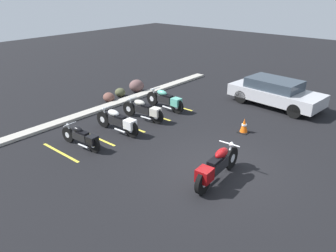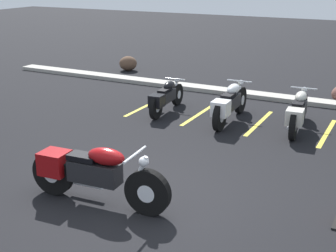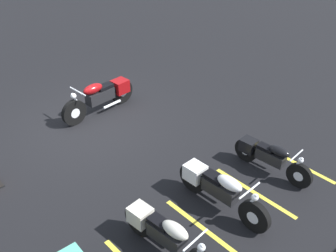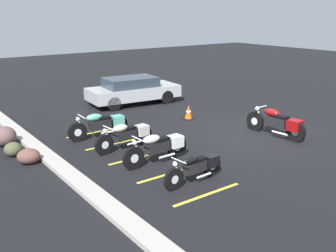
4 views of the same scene
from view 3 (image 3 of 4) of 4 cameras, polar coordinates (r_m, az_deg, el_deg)
name	(u,v)px [view 3 (image 3 of 4)]	position (r m, az deg, el deg)	size (l,w,h in m)	color
ground	(91,125)	(10.98, -11.06, 0.15)	(60.00, 60.00, 0.00)	black
motorcycle_maroon_featured	(102,95)	(11.33, -9.53, 4.39)	(2.43, 0.68, 0.95)	black
parked_bike_0	(268,156)	(9.21, 14.37, -4.25)	(0.55, 1.96, 0.77)	black
parked_bike_1	(218,188)	(8.05, 7.24, -8.92)	(0.63, 2.25, 0.88)	black
parked_bike_2	(164,234)	(7.16, -0.58, -15.36)	(0.61, 2.17, 0.85)	black
stall_line_0	(294,162)	(9.88, 17.86, -5.01)	(0.10, 2.10, 0.00)	gold
stall_line_1	(254,192)	(8.80, 12.40, -9.37)	(0.10, 2.10, 0.00)	gold
stall_line_2	(205,229)	(7.88, 5.33, -14.72)	(0.10, 2.10, 0.00)	gold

